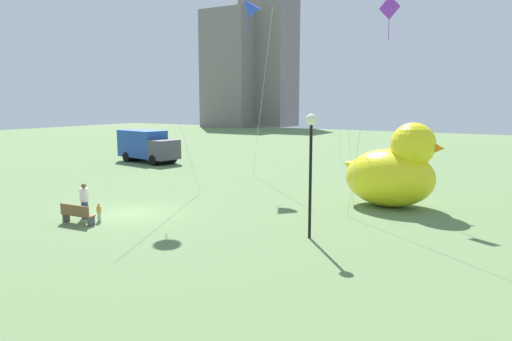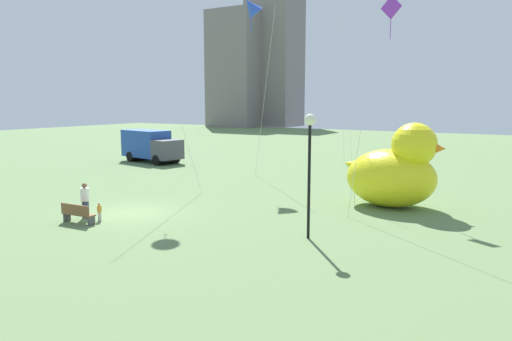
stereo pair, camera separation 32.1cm
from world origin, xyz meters
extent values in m
plane|color=#607D4C|center=(0.00, 0.00, 0.00)|extent=(140.00, 140.00, 0.00)
cube|color=brown|center=(-0.58, -2.64, 0.42)|extent=(1.74, 0.56, 0.06)
cube|color=brown|center=(-0.57, -2.83, 0.68)|extent=(1.72, 0.17, 0.45)
cube|color=#47474C|center=(-1.36, -2.69, 0.20)|extent=(0.10, 0.37, 0.39)
cube|color=#47474C|center=(0.19, -2.59, 0.20)|extent=(0.10, 0.37, 0.39)
cylinder|color=#38476B|center=(-1.22, -1.83, 0.41)|extent=(0.19, 0.19, 0.82)
cylinder|color=#38476B|center=(-1.01, -1.83, 0.41)|extent=(0.19, 0.19, 0.82)
cylinder|color=white|center=(-1.11, -1.83, 1.13)|extent=(0.41, 0.41, 0.62)
sphere|color=brown|center=(-1.11, -1.83, 1.56)|extent=(0.24, 0.24, 0.24)
cylinder|color=silver|center=(-0.17, -1.86, 0.21)|extent=(0.09, 0.09, 0.41)
cylinder|color=silver|center=(-0.07, -1.86, 0.21)|extent=(0.09, 0.09, 0.41)
cylinder|color=gold|center=(-0.12, -1.86, 0.57)|extent=(0.21, 0.21, 0.31)
sphere|color=#A87C5B|center=(-0.12, -1.86, 0.78)|extent=(0.12, 0.12, 0.12)
ellipsoid|color=yellow|center=(10.43, 8.15, 1.51)|extent=(4.63, 3.42, 3.02)
sphere|color=yellow|center=(11.53, 8.15, 3.29)|extent=(2.25, 2.25, 2.25)
cone|color=orange|center=(12.55, 8.15, 3.18)|extent=(1.01, 1.01, 1.01)
cone|color=yellow|center=(8.41, 8.15, 2.01)|extent=(1.38, 1.21, 1.45)
cylinder|color=black|center=(9.30, 0.62, 2.29)|extent=(0.12, 0.12, 4.59)
sphere|color=#EAEACC|center=(9.30, 0.62, 4.77)|extent=(0.45, 0.45, 0.45)
cube|color=#264CA5|center=(-13.86, 15.18, 1.65)|extent=(4.82, 3.03, 2.40)
cube|color=#4C4C56|center=(-10.79, 14.65, 1.29)|extent=(2.11, 2.56, 1.68)
cylinder|color=black|center=(-10.99, 14.68, 0.45)|extent=(1.30, 2.52, 0.90)
cylinder|color=black|center=(-14.82, 15.34, 0.45)|extent=(1.30, 2.52, 0.90)
cube|color=gray|center=(-40.00, 70.23, 12.04)|extent=(10.52, 11.15, 24.07)
cube|color=gray|center=(-34.00, 74.67, 13.41)|extent=(10.16, 8.99, 26.82)
cylinder|color=silver|center=(-1.54, 4.58, 6.77)|extent=(2.68, 2.61, 13.55)
cylinder|color=silver|center=(9.75, 6.13, 6.67)|extent=(0.73, 2.72, 13.33)
cylinder|color=silver|center=(0.04, 12.84, 5.87)|extent=(2.13, 0.91, 11.75)
cone|color=blue|center=(-0.40, 11.78, 11.75)|extent=(1.89, 1.85, 1.55)
cylinder|color=blue|center=(-0.40, 11.78, 10.85)|extent=(0.04, 0.04, 1.60)
cylinder|color=silver|center=(7.56, 9.27, 5.27)|extent=(2.50, 3.73, 10.54)
cube|color=purple|center=(9.41, 10.51, 10.54)|extent=(1.25, 0.36, 1.27)
cylinder|color=purple|center=(9.41, 10.51, 9.64)|extent=(0.04, 0.04, 1.60)
cylinder|color=silver|center=(2.02, 22.04, 7.77)|extent=(0.81, 0.67, 15.55)
camera|label=1|loc=(16.97, -16.49, 5.50)|focal=33.43mm
camera|label=2|loc=(17.24, -16.32, 5.50)|focal=33.43mm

